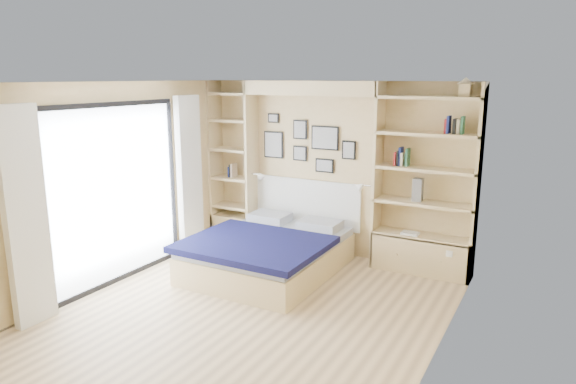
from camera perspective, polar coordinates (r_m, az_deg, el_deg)
The scene contains 8 objects.
ground at distance 5.88m, azimuth -4.06°, elevation -13.08°, with size 4.50×4.50×0.00m, color beige.
room_shell at distance 6.96m, azimuth -0.13°, elevation 0.44°, with size 4.50×4.50×4.50m.
bed at distance 6.90m, azimuth -2.10°, elevation -6.59°, with size 1.74×2.17×1.07m.
photo_gallery at distance 7.52m, azimuth 2.01°, elevation 5.43°, with size 1.48×0.02×0.82m.
reading_lamps at distance 7.33m, azimuth 2.26°, elevation 1.25°, with size 1.92×0.12×0.15m.
shelf_decor at distance 6.81m, azimuth 13.05°, elevation 4.97°, with size 3.55×0.23×2.03m.
deck at distance 8.27m, azimuth -25.73°, elevation -6.61°, with size 3.20×4.00×0.05m, color brown.
deck_chair at distance 8.61m, azimuth -23.32°, elevation -3.04°, with size 0.72×0.89×0.78m.
Camera 1 is at (2.89, -4.44, 2.56)m, focal length 32.00 mm.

